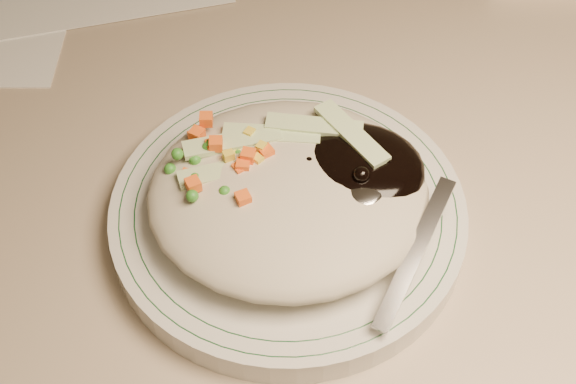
{
  "coord_description": "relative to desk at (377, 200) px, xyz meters",
  "views": [
    {
      "loc": [
        -0.12,
        0.85,
        1.2
      ],
      "look_at": [
        -0.1,
        1.2,
        0.78
      ],
      "focal_mm": 50.0,
      "sensor_mm": 36.0,
      "label": 1
    }
  ],
  "objects": [
    {
      "name": "desk",
      "position": [
        0.0,
        0.0,
        0.0
      ],
      "size": [
        1.4,
        0.7,
        0.74
      ],
      "color": "tan",
      "rests_on": "ground"
    },
    {
      "name": "meal",
      "position": [
        -0.1,
        -0.18,
        0.24
      ],
      "size": [
        0.21,
        0.19,
        0.05
      ],
      "color": "#B5AD93",
      "rests_on": "plate"
    },
    {
      "name": "plate_rim",
      "position": [
        -0.1,
        -0.18,
        0.22
      ],
      "size": [
        0.24,
        0.24,
        0.0
      ],
      "color": "#144723",
      "rests_on": "plate"
    },
    {
      "name": "plate",
      "position": [
        -0.1,
        -0.18,
        0.21
      ],
      "size": [
        0.25,
        0.25,
        0.02
      ],
      "primitive_type": "cylinder",
      "color": "silver",
      "rests_on": "desk"
    }
  ]
}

